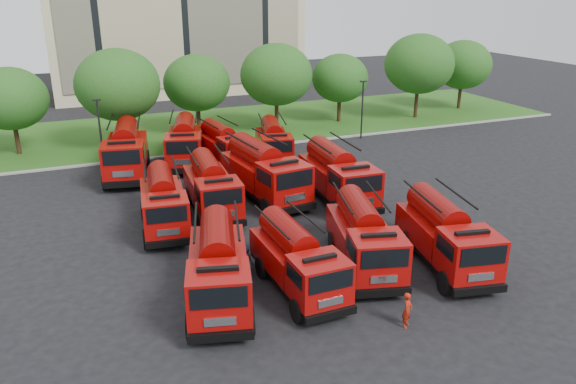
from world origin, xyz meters
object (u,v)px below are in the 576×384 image
Objects in this scene: fire_truck_5 at (212,187)px; fire_truck_7 at (337,175)px; fire_truck_1 at (297,259)px; firefighter_4 at (245,274)px; fire_truck_4 at (163,202)px; firefighter_2 at (424,248)px; fire_truck_10 at (224,144)px; fire_truck_0 at (218,267)px; fire_truck_11 at (273,142)px; firefighter_0 at (406,326)px; firefighter_5 at (343,204)px; fire_truck_8 at (126,151)px; fire_truck_6 at (264,172)px; fire_truck_9 at (185,142)px; fire_truck_2 at (364,237)px; fire_truck_3 at (445,235)px; firefighter_3 at (434,236)px; firefighter_1 at (321,308)px.

fire_truck_5 is 0.93× the size of fire_truck_7.
fire_truck_1 is 3.20m from firefighter_4.
fire_truck_4 is 3.81× the size of firefighter_2.
fire_truck_1 is 19.70m from fire_truck_10.
fire_truck_0 is 1.07× the size of fire_truck_11.
fire_truck_10 reaches higher than firefighter_0.
fire_truck_7 is 4.33× the size of firefighter_5.
fire_truck_8 reaches higher than firefighter_4.
fire_truck_6 is at bearing -37.07° from fire_truck_8.
firefighter_5 is (3.82, 12.78, 0.00)m from firefighter_0.
fire_truck_10 is at bearing -3.80° from fire_truck_9.
fire_truck_11 is at bearing 77.38° from fire_truck_0.
fire_truck_10 is (-1.47, 18.82, -0.11)m from fire_truck_2.
fire_truck_1 is at bearing -103.79° from fire_truck_10.
fire_truck_10 is (5.80, 19.21, -0.15)m from fire_truck_0.
fire_truck_9 is (3.73, 11.39, 0.14)m from fire_truck_4.
fire_truck_8 is 16.07m from firefighter_5.
fire_truck_8 is 10.92m from fire_truck_11.
fire_truck_4 is at bearing -169.26° from fire_truck_6.
fire_truck_11 is 3.80× the size of firefighter_2.
fire_truck_3 is 9.75m from firefighter_4.
fire_truck_3 reaches higher than fire_truck_1.
firefighter_4 is 10.45m from firefighter_5.
fire_truck_11 is at bearing 105.76° from fire_truck_3.
fire_truck_10 is at bearing 115.73° from fire_truck_3.
fire_truck_9 is 14.13m from firefighter_5.
fire_truck_5 is 7.85m from fire_truck_7.
firefighter_5 is (11.62, -10.95, -1.82)m from fire_truck_8.
fire_truck_8 is at bearing 67.33° from firefighter_0.
firefighter_3 reaches higher than firefighter_0.
fire_truck_3 is at bearing 122.88° from firefighter_5.
fire_truck_1 is 3.86m from fire_truck_2.
firefighter_1 is 1.10× the size of firefighter_4.
fire_truck_7 is at bearing -94.96° from firefighter_4.
fire_truck_3 reaches higher than fire_truck_4.
fire_truck_9 is at bearing 121.99° from fire_truck_3.
fire_truck_3 is at bearing -47.56° from fire_truck_5.
fire_truck_6 is (3.65, 0.91, 0.20)m from fire_truck_5.
fire_truck_6 is 11.03m from fire_truck_8.
fire_truck_2 reaches higher than firefighter_4.
fire_truck_1 is 3.81× the size of firefighter_3.
fire_truck_1 is at bearing -58.37° from fire_truck_4.
firefighter_0 is at bearing -21.42° from fire_truck_0.
firefighter_1 is at bearing 86.09° from firefighter_5.
fire_truck_1 is 11.53m from fire_truck_6.
fire_truck_1 is at bearing -109.72° from fire_truck_6.
firefighter_2 is (8.89, -8.98, -1.62)m from fire_truck_5.
fire_truck_1 is 3.57× the size of firefighter_2.
fire_truck_3 is 19.24m from fire_truck_11.
fire_truck_5 is at bearing 174.82° from fire_truck_7.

